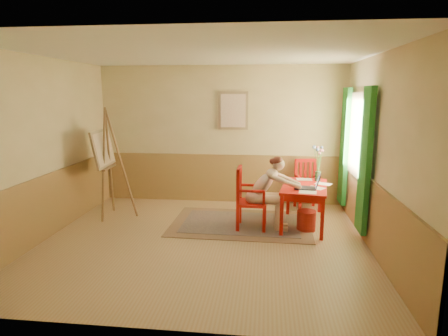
# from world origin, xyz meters

# --- Properties ---
(room) EXTENTS (5.04, 4.54, 2.84)m
(room) POSITION_xyz_m (0.00, 0.00, 1.40)
(room) COLOR tan
(room) RESTS_ON ground
(wainscot) EXTENTS (5.00, 4.50, 1.00)m
(wainscot) POSITION_xyz_m (0.00, 0.80, 0.50)
(wainscot) COLOR #A07941
(wainscot) RESTS_ON room
(window) EXTENTS (0.12, 2.01, 2.20)m
(window) POSITION_xyz_m (2.42, 1.10, 1.35)
(window) COLOR white
(window) RESTS_ON room
(wall_portrait) EXTENTS (0.60, 0.05, 0.76)m
(wall_portrait) POSITION_xyz_m (0.25, 2.20, 1.90)
(wall_portrait) COLOR #987F58
(wall_portrait) RESTS_ON room
(rug) EXTENTS (2.43, 1.64, 0.02)m
(rug) POSITION_xyz_m (0.51, 0.85, 0.01)
(rug) COLOR #8C7251
(rug) RESTS_ON room
(table) EXTENTS (0.89, 1.29, 0.72)m
(table) POSITION_xyz_m (1.58, 0.85, 0.63)
(table) COLOR #BC1008
(table) RESTS_ON room
(chair_left) EXTENTS (0.49, 0.47, 1.05)m
(chair_left) POSITION_xyz_m (0.65, 0.65, 0.52)
(chair_left) COLOR #BC1008
(chair_left) RESTS_ON room
(chair_back) EXTENTS (0.50, 0.51, 0.97)m
(chair_back) POSITION_xyz_m (1.73, 1.90, 0.49)
(chair_back) COLOR #BC1008
(chair_back) RESTS_ON room
(figure) EXTENTS (0.91, 0.40, 1.24)m
(figure) POSITION_xyz_m (0.97, 0.65, 0.68)
(figure) COLOR beige
(figure) RESTS_ON room
(laptop) EXTENTS (0.44, 0.30, 0.25)m
(laptop) POSITION_xyz_m (1.64, 0.64, 0.77)
(laptop) COLOR #1E2338
(laptop) RESTS_ON table
(papers) EXTENTS (0.64, 1.12, 0.00)m
(papers) POSITION_xyz_m (1.72, 0.85, 0.72)
(papers) COLOR white
(papers) RESTS_ON table
(vase) EXTENTS (0.21, 0.32, 0.63)m
(vase) POSITION_xyz_m (1.84, 1.26, 1.01)
(vase) COLOR #3F724C
(vase) RESTS_ON table
(wastebasket) EXTENTS (0.38, 0.38, 0.33)m
(wastebasket) POSITION_xyz_m (1.62, 0.67, 0.17)
(wastebasket) COLOR #B2291F
(wastebasket) RESTS_ON room
(easel) EXTENTS (0.70, 0.90, 2.01)m
(easel) POSITION_xyz_m (-1.96, 1.02, 1.19)
(easel) COLOR olive
(easel) RESTS_ON room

